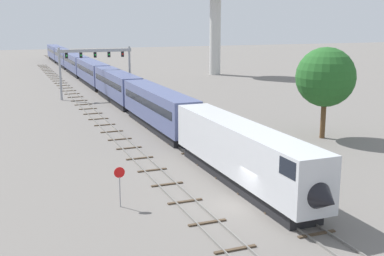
{
  "coord_description": "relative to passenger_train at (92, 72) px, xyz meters",
  "views": [
    {
      "loc": [
        -15.12,
        -28.66,
        12.71
      ],
      "look_at": [
        1.0,
        12.0,
        3.0
      ],
      "focal_mm": 45.53,
      "sensor_mm": 36.0,
      "label": 1
    }
  ],
  "objects": [
    {
      "name": "track_near",
      "position": [
        -5.5,
        -28.7,
        -2.55
      ],
      "size": [
        2.6,
        160.0,
        0.16
      ],
      "color": "slate",
      "rests_on": "ground"
    },
    {
      "name": "passenger_train",
      "position": [
        0.0,
        0.0,
        0.0
      ],
      "size": [
        3.04,
        149.82,
        4.8
      ],
      "color": "silver",
      "rests_on": "ground"
    },
    {
      "name": "trackside_tree_left",
      "position": [
        15.48,
        -54.13,
        4.11
      ],
      "size": [
        6.42,
        6.42,
        9.95
      ],
      "color": "brown",
      "rests_on": "ground"
    },
    {
      "name": "ground_plane",
      "position": [
        -2.0,
        -68.7,
        -2.61
      ],
      "size": [
        400.0,
        400.0,
        0.0
      ],
      "primitive_type": "plane",
      "color": "slate"
    },
    {
      "name": "signal_gantry",
      "position": [
        -2.25,
        -16.68,
        3.58
      ],
      "size": [
        12.1,
        0.49,
        8.45
      ],
      "color": "#999BA0",
      "rests_on": "ground"
    },
    {
      "name": "track_main",
      "position": [
        0.0,
        -8.7,
        -2.55
      ],
      "size": [
        2.6,
        200.0,
        0.16
      ],
      "color": "slate",
      "rests_on": "ground"
    },
    {
      "name": "stop_sign",
      "position": [
        -10.0,
        -65.86,
        -0.74
      ],
      "size": [
        0.76,
        0.08,
        2.88
      ],
      "color": "gray",
      "rests_on": "ground"
    }
  ]
}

